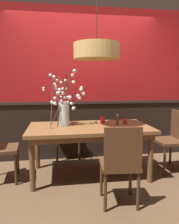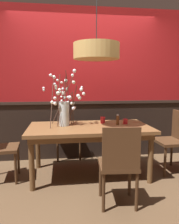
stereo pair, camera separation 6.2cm
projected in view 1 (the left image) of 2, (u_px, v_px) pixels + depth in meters
name	position (u px, v px, depth m)	size (l,w,h in m)	color
ground_plane	(90.00, 174.00, 3.19)	(24.00, 24.00, 0.00)	brown
back_wall	(83.00, 85.00, 3.79)	(4.63, 0.14, 2.63)	black
dining_table	(90.00, 132.00, 3.10)	(1.74, 0.92, 0.74)	brown
chair_head_east_end	(173.00, 137.00, 3.29)	(0.41, 0.46, 0.93)	#4C301C
chair_near_side_right	(121.00, 161.00, 2.31)	(0.44, 0.41, 0.92)	#4C301C
chair_far_side_left	(66.00, 129.00, 3.92)	(0.49, 0.47, 0.91)	#4C301C
vase_with_blossoms	(65.00, 108.00, 3.10)	(0.61, 0.53, 0.81)	silver
candle_holder_nearer_center	(102.00, 120.00, 3.31)	(0.08, 0.08, 0.10)	red
candle_holder_nearer_edge	(125.00, 121.00, 3.25)	(0.07, 0.07, 0.08)	red
condiment_bottle	(117.00, 120.00, 3.19)	(0.04, 0.04, 0.16)	brown
pendant_lamp	(97.00, 51.00, 2.87)	(0.62, 0.62, 0.96)	tan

